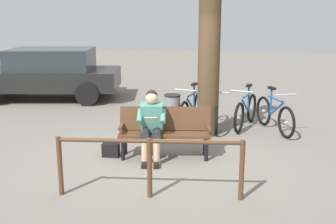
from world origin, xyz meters
TOP-DOWN VIEW (x-y plane):
  - ground_plane at (0.00, 0.00)m, footprint 40.00×40.00m
  - bench at (-0.07, -0.13)m, footprint 1.66×0.74m
  - person_reading at (0.13, 0.07)m, footprint 0.53×0.81m
  - handbag at (0.86, 0.11)m, footprint 0.31×0.15m
  - tree_trunk at (-0.68, -1.61)m, footprint 0.44×0.44m
  - litter_bin at (0.07, -1.61)m, footprint 0.35×0.35m
  - bicycle_purple at (-2.06, -2.10)m, footprint 0.77×1.55m
  - bicycle_red at (-1.45, -2.32)m, footprint 0.59×1.64m
  - bicycle_orange at (-0.81, -2.09)m, footprint 0.48×1.68m
  - bicycle_black at (-0.25, -2.25)m, footprint 0.49×1.66m
  - railing_fence at (-0.20, 1.58)m, footprint 2.55×0.38m
  - parked_car at (4.26, -4.35)m, footprint 4.47×2.64m

SIDE VIEW (x-z plane):
  - ground_plane at x=0.00m, z-range 0.00..0.00m
  - handbag at x=0.86m, z-range 0.00..0.24m
  - bicycle_purple at x=-2.06m, z-range -0.11..0.83m
  - bicycle_red at x=-1.45m, z-range -0.11..0.83m
  - bicycle_orange at x=-0.81m, z-range -0.11..0.83m
  - bicycle_black at x=-0.25m, z-range -0.11..0.83m
  - litter_bin at x=0.07m, z-range 0.00..0.82m
  - bench at x=-0.07m, z-range 0.07..0.94m
  - railing_fence at x=-0.20m, z-range 0.15..1.00m
  - person_reading at x=0.13m, z-range 0.06..1.27m
  - parked_car at x=4.26m, z-range 0.04..1.51m
  - tree_trunk at x=-0.68m, z-range 0.00..3.38m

